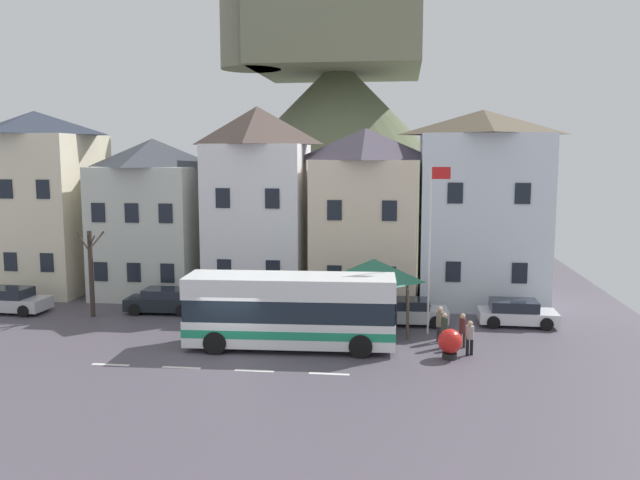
{
  "coord_description": "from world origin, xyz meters",
  "views": [
    {
      "loc": [
        7.23,
        -25.96,
        8.47
      ],
      "look_at": [
        3.34,
        4.72,
        4.47
      ],
      "focal_mm": 36.51,
      "sensor_mm": 36.0,
      "label": 1
    }
  ],
  "objects_px": {
    "transit_bus": "(291,312)",
    "parked_car_01": "(164,301)",
    "townhouse_03": "(365,216)",
    "pedestrian_00": "(440,322)",
    "townhouse_00": "(39,202)",
    "parked_car_03": "(409,312)",
    "pedestrian_02": "(462,328)",
    "bus_shelter": "(374,271)",
    "bare_tree_00": "(91,270)",
    "parked_car_00": "(10,300)",
    "pedestrian_03": "(444,330)",
    "pedestrian_01": "(470,335)",
    "flagpole": "(431,239)",
    "public_bench": "(415,313)",
    "townhouse_02": "(258,204)",
    "townhouse_04": "(480,207)",
    "townhouse_01": "(155,216)",
    "hilltop_castle": "(338,147)",
    "parked_car_02": "(516,313)",
    "harbour_buoy": "(450,342)"
  },
  "relations": [
    {
      "from": "townhouse_01",
      "to": "parked_car_03",
      "type": "bearing_deg",
      "value": -20.54
    },
    {
      "from": "townhouse_03",
      "to": "pedestrian_00",
      "type": "bearing_deg",
      "value": -64.56
    },
    {
      "from": "townhouse_03",
      "to": "public_bench",
      "type": "height_order",
      "value": "townhouse_03"
    },
    {
      "from": "pedestrian_01",
      "to": "flagpole",
      "type": "distance_m",
      "value": 5.17
    },
    {
      "from": "townhouse_03",
      "to": "bare_tree_00",
      "type": "distance_m",
      "value": 15.41
    },
    {
      "from": "hilltop_castle",
      "to": "pedestrian_03",
      "type": "distance_m",
      "value": 30.72
    },
    {
      "from": "transit_bus",
      "to": "parked_car_00",
      "type": "height_order",
      "value": "transit_bus"
    },
    {
      "from": "transit_bus",
      "to": "bare_tree_00",
      "type": "distance_m",
      "value": 12.22
    },
    {
      "from": "bus_shelter",
      "to": "public_bench",
      "type": "height_order",
      "value": "bus_shelter"
    },
    {
      "from": "townhouse_00",
      "to": "parked_car_01",
      "type": "bearing_deg",
      "value": -26.64
    },
    {
      "from": "parked_car_02",
      "to": "townhouse_02",
      "type": "bearing_deg",
      "value": 162.97
    },
    {
      "from": "pedestrian_00",
      "to": "townhouse_02",
      "type": "bearing_deg",
      "value": 141.5
    },
    {
      "from": "pedestrian_02",
      "to": "parked_car_00",
      "type": "bearing_deg",
      "value": 171.22
    },
    {
      "from": "flagpole",
      "to": "bus_shelter",
      "type": "bearing_deg",
      "value": 169.34
    },
    {
      "from": "parked_car_03",
      "to": "townhouse_04",
      "type": "bearing_deg",
      "value": 53.3
    },
    {
      "from": "townhouse_02",
      "to": "townhouse_00",
      "type": "bearing_deg",
      "value": 177.22
    },
    {
      "from": "townhouse_04",
      "to": "flagpole",
      "type": "relative_size",
      "value": 1.38
    },
    {
      "from": "bare_tree_00",
      "to": "bus_shelter",
      "type": "bearing_deg",
      "value": -2.72
    },
    {
      "from": "townhouse_00",
      "to": "bare_tree_00",
      "type": "relative_size",
      "value": 2.45
    },
    {
      "from": "townhouse_01",
      "to": "townhouse_03",
      "type": "xyz_separation_m",
      "value": [
        13.0,
        -0.66,
        0.27
      ]
    },
    {
      "from": "pedestrian_02",
      "to": "pedestrian_01",
      "type": "bearing_deg",
      "value": -78.58
    },
    {
      "from": "townhouse_00",
      "to": "townhouse_02",
      "type": "xyz_separation_m",
      "value": [
        14.24,
        -0.69,
        0.05
      ]
    },
    {
      "from": "bus_shelter",
      "to": "bare_tree_00",
      "type": "height_order",
      "value": "bare_tree_00"
    },
    {
      "from": "pedestrian_03",
      "to": "parked_car_00",
      "type": "bearing_deg",
      "value": 170.63
    },
    {
      "from": "townhouse_00",
      "to": "public_bench",
      "type": "distance_m",
      "value": 24.57
    },
    {
      "from": "pedestrian_02",
      "to": "public_bench",
      "type": "relative_size",
      "value": 0.94
    },
    {
      "from": "flagpole",
      "to": "harbour_buoy",
      "type": "distance_m",
      "value": 5.49
    },
    {
      "from": "townhouse_01",
      "to": "bus_shelter",
      "type": "height_order",
      "value": "townhouse_01"
    },
    {
      "from": "pedestrian_03",
      "to": "parked_car_01",
      "type": "bearing_deg",
      "value": 161.95
    },
    {
      "from": "hilltop_castle",
      "to": "pedestrian_01",
      "type": "height_order",
      "value": "hilltop_castle"
    },
    {
      "from": "townhouse_00",
      "to": "parked_car_00",
      "type": "relative_size",
      "value": 2.76
    },
    {
      "from": "townhouse_02",
      "to": "flagpole",
      "type": "distance_m",
      "value": 12.01
    },
    {
      "from": "transit_bus",
      "to": "public_bench",
      "type": "distance_m",
      "value": 7.69
    },
    {
      "from": "transit_bus",
      "to": "parked_car_01",
      "type": "bearing_deg",
      "value": 142.2
    },
    {
      "from": "pedestrian_00",
      "to": "public_bench",
      "type": "height_order",
      "value": "pedestrian_00"
    },
    {
      "from": "townhouse_03",
      "to": "bus_shelter",
      "type": "xyz_separation_m",
      "value": [
        0.84,
        -6.45,
        -2.1
      ]
    },
    {
      "from": "parked_car_03",
      "to": "bare_tree_00",
      "type": "bearing_deg",
      "value": -179.7
    },
    {
      "from": "townhouse_04",
      "to": "townhouse_00",
      "type": "bearing_deg",
      "value": -179.76
    },
    {
      "from": "townhouse_02",
      "to": "townhouse_03",
      "type": "xyz_separation_m",
      "value": [
        6.3,
        0.16,
        -0.64
      ]
    },
    {
      "from": "townhouse_01",
      "to": "parked_car_02",
      "type": "relative_size",
      "value": 2.47
    },
    {
      "from": "townhouse_00",
      "to": "parked_car_00",
      "type": "bearing_deg",
      "value": -75.41
    },
    {
      "from": "townhouse_03",
      "to": "parked_car_01",
      "type": "xyz_separation_m",
      "value": [
        -10.63,
        -4.44,
        -4.38
      ]
    },
    {
      "from": "hilltop_castle",
      "to": "parked_car_02",
      "type": "bearing_deg",
      "value": -64.54
    },
    {
      "from": "parked_car_01",
      "to": "pedestrian_02",
      "type": "height_order",
      "value": "pedestrian_02"
    },
    {
      "from": "pedestrian_03",
      "to": "pedestrian_02",
      "type": "bearing_deg",
      "value": 8.35
    },
    {
      "from": "townhouse_00",
      "to": "public_bench",
      "type": "height_order",
      "value": "townhouse_00"
    },
    {
      "from": "parked_car_03",
      "to": "pedestrian_02",
      "type": "relative_size",
      "value": 2.48
    },
    {
      "from": "transit_bus",
      "to": "pedestrian_01",
      "type": "relative_size",
      "value": 6.19
    },
    {
      "from": "bus_shelter",
      "to": "parked_car_00",
      "type": "bearing_deg",
      "value": 177.04
    },
    {
      "from": "townhouse_04",
      "to": "bus_shelter",
      "type": "xyz_separation_m",
      "value": [
        -5.82,
        -7.1,
        -2.61
      ]
    }
  ]
}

